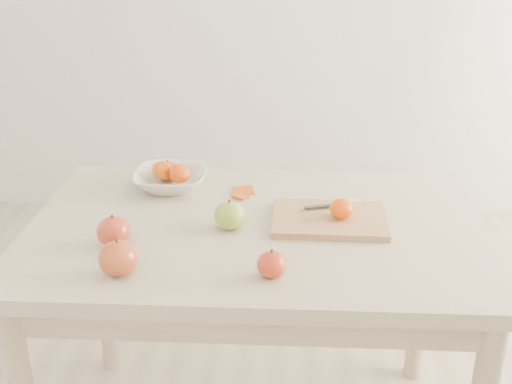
{
  "coord_description": "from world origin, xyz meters",
  "views": [
    {
      "loc": [
        0.08,
        -1.53,
        1.5
      ],
      "look_at": [
        0.0,
        0.05,
        0.82
      ],
      "focal_mm": 45.0,
      "sensor_mm": 36.0,
      "label": 1
    }
  ],
  "objects": [
    {
      "name": "bowl_tangerine_near",
      "position": [
        -0.29,
        0.24,
        0.8
      ],
      "size": [
        0.06,
        0.06,
        0.05
      ],
      "primitive_type": "ellipsoid",
      "color": "orange",
      "rests_on": "fruit_bowl"
    },
    {
      "name": "paring_knife",
      "position": [
        0.24,
        0.09,
        0.78
      ],
      "size": [
        0.17,
        0.07,
        0.01
      ],
      "color": "white",
      "rests_on": "cutting_board"
    },
    {
      "name": "table",
      "position": [
        0.0,
        0.0,
        0.65
      ],
      "size": [
        1.2,
        0.8,
        0.75
      ],
      "color": "beige",
      "rests_on": "ground"
    },
    {
      "name": "board_tangerine",
      "position": [
        0.23,
        0.01,
        0.8
      ],
      "size": [
        0.06,
        0.06,
        0.05
      ],
      "primitive_type": "ellipsoid",
      "color": "#E63F08",
      "rests_on": "cutting_board"
    },
    {
      "name": "apple_green",
      "position": [
        -0.06,
        -0.03,
        0.79
      ],
      "size": [
        0.08,
        0.08,
        0.07
      ],
      "primitive_type": "ellipsoid",
      "color": "olive",
      "rests_on": "table"
    },
    {
      "name": "orange_peel_a",
      "position": [
        -0.05,
        0.21,
        0.75
      ],
      "size": [
        0.07,
        0.06,
        0.01
      ],
      "primitive_type": "cube",
      "rotation": [
        0.21,
        0.0,
        0.28
      ],
      "color": "#C54B0D",
      "rests_on": "table"
    },
    {
      "name": "apple_red_b",
      "position": [
        -0.34,
        -0.14,
        0.79
      ],
      "size": [
        0.08,
        0.08,
        0.07
      ],
      "primitive_type": "ellipsoid",
      "color": "maroon",
      "rests_on": "table"
    },
    {
      "name": "bowl_tangerine_far",
      "position": [
        -0.23,
        0.22,
        0.8
      ],
      "size": [
        0.06,
        0.06,
        0.06
      ],
      "primitive_type": "ellipsoid",
      "color": "#CD3C07",
      "rests_on": "fruit_bowl"
    },
    {
      "name": "apple_red_e",
      "position": [
        0.05,
        -0.27,
        0.78
      ],
      "size": [
        0.07,
        0.07,
        0.06
      ],
      "primitive_type": "ellipsoid",
      "color": "maroon",
      "rests_on": "table"
    },
    {
      "name": "apple_red_c",
      "position": [
        -0.29,
        -0.28,
        0.79
      ],
      "size": [
        0.09,
        0.09,
        0.08
      ],
      "primitive_type": "ellipsoid",
      "color": "maroon",
      "rests_on": "table"
    },
    {
      "name": "fruit_bowl",
      "position": [
        -0.26,
        0.23,
        0.78
      ],
      "size": [
        0.22,
        0.22,
        0.05
      ],
      "primitive_type": "imported",
      "color": "white",
      "rests_on": "table"
    },
    {
      "name": "orange_peel_b",
      "position": [
        -0.05,
        0.17,
        0.75
      ],
      "size": [
        0.06,
        0.05,
        0.01
      ],
      "primitive_type": "cube",
      "rotation": [
        -0.14,
        0.0,
        -0.6
      ],
      "color": "#EB5110",
      "rests_on": "table"
    },
    {
      "name": "apple_red_a",
      "position": [
        -0.28,
        0.28,
        0.78
      ],
      "size": [
        0.07,
        0.07,
        0.06
      ],
      "primitive_type": "ellipsoid",
      "color": "maroon",
      "rests_on": "table"
    },
    {
      "name": "cutting_board",
      "position": [
        0.2,
        0.02,
        0.76
      ],
      "size": [
        0.3,
        0.22,
        0.02
      ],
      "primitive_type": "cube",
      "rotation": [
        0.0,
        0.0,
        -0.02
      ],
      "color": "tan",
      "rests_on": "table"
    }
  ]
}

